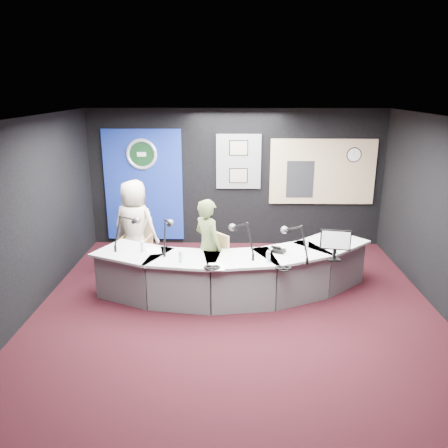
{
  "coord_description": "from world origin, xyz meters",
  "views": [
    {
      "loc": [
        -0.06,
        -6.05,
        3.21
      ],
      "look_at": [
        -0.2,
        0.8,
        1.1
      ],
      "focal_mm": 36.0,
      "sensor_mm": 36.0,
      "label": 1
    }
  ],
  "objects_px": {
    "armchair_left": "(136,246)",
    "armchair_right": "(208,266)",
    "broadcast_desk": "(233,272)",
    "person_man": "(135,227)",
    "person_woman": "(208,247)"
  },
  "relations": [
    {
      "from": "broadcast_desk",
      "to": "person_woman",
      "type": "relative_size",
      "value": 2.9
    },
    {
      "from": "person_woman",
      "to": "armchair_right",
      "type": "bearing_deg",
      "value": -131.75
    },
    {
      "from": "armchair_right",
      "to": "person_woman",
      "type": "xyz_separation_m",
      "value": [
        -0.0,
        0.0,
        0.33
      ]
    },
    {
      "from": "armchair_right",
      "to": "person_man",
      "type": "bearing_deg",
      "value": -163.13
    },
    {
      "from": "person_man",
      "to": "armchair_left",
      "type": "bearing_deg",
      "value": -163.61
    },
    {
      "from": "armchair_left",
      "to": "person_woman",
      "type": "distance_m",
      "value": 1.6
    },
    {
      "from": "armchair_left",
      "to": "armchair_right",
      "type": "xyz_separation_m",
      "value": [
        1.34,
        -0.82,
        -0.03
      ]
    },
    {
      "from": "broadcast_desk",
      "to": "armchair_left",
      "type": "distance_m",
      "value": 1.96
    },
    {
      "from": "broadcast_desk",
      "to": "person_man",
      "type": "relative_size",
      "value": 2.69
    },
    {
      "from": "armchair_left",
      "to": "armchair_right",
      "type": "height_order",
      "value": "armchair_left"
    },
    {
      "from": "armchair_left",
      "to": "armchair_right",
      "type": "distance_m",
      "value": 1.57
    },
    {
      "from": "armchair_left",
      "to": "person_man",
      "type": "xyz_separation_m",
      "value": [
        -0.0,
        0.0,
        0.36
      ]
    },
    {
      "from": "broadcast_desk",
      "to": "person_woman",
      "type": "height_order",
      "value": "person_woman"
    },
    {
      "from": "broadcast_desk",
      "to": "person_man",
      "type": "distance_m",
      "value": 2.01
    },
    {
      "from": "armchair_right",
      "to": "broadcast_desk",
      "type": "bearing_deg",
      "value": 37.55
    }
  ]
}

